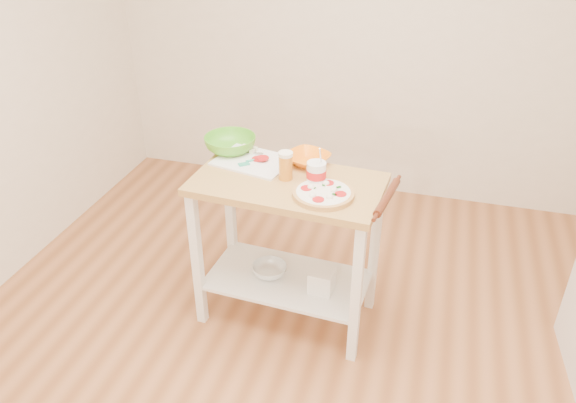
# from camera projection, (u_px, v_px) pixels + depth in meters

# --- Properties ---
(room_shell) EXTENTS (4.04, 4.54, 2.74)m
(room_shell) POSITION_uv_depth(u_px,v_px,m) (287.00, 154.00, 2.17)
(room_shell) COLOR #AF6C40
(room_shell) RESTS_ON ground
(prep_island) EXTENTS (1.02, 0.60, 0.90)m
(prep_island) POSITION_uv_depth(u_px,v_px,m) (287.00, 223.00, 3.05)
(prep_island) COLOR tan
(prep_island) RESTS_ON ground
(pizza) EXTENTS (0.31, 0.31, 0.05)m
(pizza) POSITION_uv_depth(u_px,v_px,m) (323.00, 193.00, 2.77)
(pizza) COLOR tan
(pizza) RESTS_ON prep_island
(cutting_board) EXTENTS (0.45, 0.38, 0.04)m
(cutting_board) POSITION_uv_depth(u_px,v_px,m) (253.00, 160.00, 3.11)
(cutting_board) COLOR white
(cutting_board) RESTS_ON prep_island
(spatula) EXTENTS (0.12, 0.13, 0.01)m
(spatula) POSITION_uv_depth(u_px,v_px,m) (250.00, 162.00, 3.07)
(spatula) COLOR teal
(spatula) RESTS_ON cutting_board
(knife) EXTENTS (0.27, 0.04, 0.01)m
(knife) POSITION_uv_depth(u_px,v_px,m) (234.00, 151.00, 3.19)
(knife) COLOR silver
(knife) RESTS_ON cutting_board
(orange_bowl) EXTENTS (0.30, 0.30, 0.06)m
(orange_bowl) POSITION_uv_depth(u_px,v_px,m) (307.00, 159.00, 3.07)
(orange_bowl) COLOR orange
(orange_bowl) RESTS_ON prep_island
(green_bowl) EXTENTS (0.38, 0.38, 0.09)m
(green_bowl) POSITION_uv_depth(u_px,v_px,m) (230.00, 144.00, 3.20)
(green_bowl) COLOR #53AD26
(green_bowl) RESTS_ON prep_island
(beer_pint) EXTENTS (0.08, 0.08, 0.15)m
(beer_pint) POSITION_uv_depth(u_px,v_px,m) (286.00, 166.00, 2.90)
(beer_pint) COLOR orange
(beer_pint) RESTS_ON prep_island
(yogurt_tub) EXTENTS (0.10, 0.10, 0.22)m
(yogurt_tub) POSITION_uv_depth(u_px,v_px,m) (316.00, 173.00, 2.86)
(yogurt_tub) COLOR white
(yogurt_tub) RESTS_ON prep_island
(rolling_pin) EXTENTS (0.09, 0.35, 0.04)m
(rolling_pin) POSITION_uv_depth(u_px,v_px,m) (387.00, 198.00, 2.73)
(rolling_pin) COLOR #5B2715
(rolling_pin) RESTS_ON prep_island
(shelf_glass_bowl) EXTENTS (0.21, 0.21, 0.06)m
(shelf_glass_bowl) POSITION_uv_depth(u_px,v_px,m) (269.00, 270.00, 3.26)
(shelf_glass_bowl) COLOR silver
(shelf_glass_bowl) RESTS_ON prep_island
(shelf_bin) EXTENTS (0.14, 0.14, 0.13)m
(shelf_bin) POSITION_uv_depth(u_px,v_px,m) (322.00, 280.00, 3.12)
(shelf_bin) COLOR white
(shelf_bin) RESTS_ON prep_island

